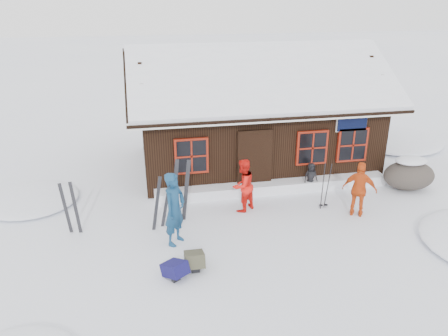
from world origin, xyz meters
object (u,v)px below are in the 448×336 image
(skier_crouched, at_px, (311,177))
(boulder, at_px, (409,174))
(skier_orange_left, at_px, (243,185))
(backpack_olive, at_px, (195,262))
(ski_poles, at_px, (325,187))
(skier_teal, at_px, (175,209))
(ski_pair_left, at_px, (162,203))
(backpack_blue, at_px, (175,272))
(skier_orange_right, at_px, (360,189))

(skier_crouched, bearing_deg, boulder, -12.42)
(skier_orange_left, distance_m, backpack_olive, 3.25)
(skier_crouched, xyz_separation_m, ski_poles, (-0.06, -1.23, 0.22))
(skier_teal, xyz_separation_m, ski_pair_left, (-0.28, 0.85, -0.24))
(skier_crouched, height_order, backpack_olive, skier_crouched)
(skier_crouched, xyz_separation_m, backpack_blue, (-4.73, -3.82, -0.32))
(skier_orange_right, bearing_deg, ski_poles, -7.63)
(ski_pair_left, distance_m, ski_poles, 4.80)
(skier_orange_right, bearing_deg, skier_orange_left, 16.05)
(ski_pair_left, distance_m, backpack_blue, 2.40)
(ski_poles, xyz_separation_m, backpack_blue, (-4.68, -2.58, -0.54))
(skier_orange_right, distance_m, boulder, 2.88)
(skier_orange_left, height_order, ski_pair_left, skier_orange_left)
(boulder, bearing_deg, skier_orange_right, -150.96)
(skier_teal, distance_m, skier_crouched, 5.16)
(skier_crouched, xyz_separation_m, backpack_olive, (-4.26, -3.55, -0.31))
(skier_orange_right, height_order, skier_crouched, skier_orange_right)
(skier_crouched, relative_size, boulder, 0.56)
(skier_crouched, height_order, ski_poles, ski_poles)
(skier_orange_right, xyz_separation_m, ski_pair_left, (-5.54, 0.39, -0.09))
(skier_orange_right, xyz_separation_m, backpack_olive, (-4.95, -1.68, -0.65))
(skier_crouched, bearing_deg, ski_poles, -96.50)
(skier_teal, relative_size, skier_orange_right, 1.19)
(skier_teal, xyz_separation_m, backpack_blue, (-0.16, -1.48, -0.81))
(skier_teal, xyz_separation_m, skier_orange_right, (5.26, 0.47, -0.15))
(boulder, height_order, ski_poles, ski_poles)
(skier_teal, relative_size, skier_crouched, 2.04)
(boulder, distance_m, ski_pair_left, 8.11)
(skier_orange_left, height_order, boulder, skier_orange_left)
(skier_crouched, bearing_deg, skier_orange_right, -73.63)
(ski_pair_left, bearing_deg, backpack_olive, -77.82)
(skier_crouched, height_order, ski_pair_left, ski_pair_left)
(backpack_blue, bearing_deg, skier_orange_left, 18.21)
(backpack_olive, bearing_deg, ski_pair_left, 106.97)
(skier_orange_right, bearing_deg, ski_pair_left, 28.86)
(ski_poles, bearing_deg, skier_crouched, 87.32)
(boulder, relative_size, backpack_blue, 3.04)
(ski_pair_left, distance_m, backpack_olive, 2.23)
(skier_teal, relative_size, backpack_blue, 3.50)
(boulder, distance_m, backpack_olive, 8.06)
(skier_orange_right, xyz_separation_m, skier_crouched, (-0.69, 1.87, -0.34))
(skier_orange_left, height_order, backpack_olive, skier_orange_left)
(boulder, relative_size, ski_poles, 1.15)
(skier_orange_right, relative_size, backpack_blue, 2.95)
(skier_orange_left, relative_size, ski_pair_left, 1.03)
(skier_orange_right, relative_size, boulder, 0.97)
(skier_orange_left, distance_m, ski_pair_left, 2.45)
(ski_poles, relative_size, backpack_blue, 2.64)
(ski_pair_left, relative_size, backpack_blue, 2.79)
(boulder, distance_m, backpack_blue, 8.60)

